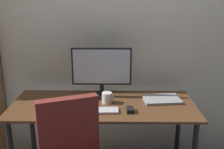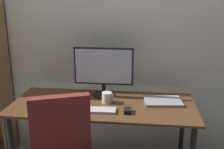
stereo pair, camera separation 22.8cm
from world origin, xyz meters
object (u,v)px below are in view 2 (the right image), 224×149
desk (103,113)px  coffee_mug (107,97)px  laptop (163,101)px  monitor (104,69)px  keyboard (98,110)px  mouse (128,111)px

desk → coffee_mug: bearing=42.5°
coffee_mug → laptop: size_ratio=0.32×
monitor → keyboard: (0.00, -0.35, -0.25)m
desk → monitor: size_ratio=2.93×
desk → laptop: bearing=9.7°
coffee_mug → monitor: bearing=107.8°
desk → keyboard: (-0.02, -0.16, 0.10)m
desk → mouse: (0.22, -0.16, 0.10)m
keyboard → coffee_mug: 0.20m
desk → keyboard: keyboard is taller
desk → monitor: monitor is taller
laptop → coffee_mug: bearing=-179.1°
keyboard → mouse: mouse is taller
monitor → coffee_mug: monitor is taller
monitor → coffee_mug: bearing=-72.2°
monitor → keyboard: 0.43m
monitor → coffee_mug: 0.27m
desk → laptop: (0.51, 0.09, 0.10)m
keyboard → coffee_mug: size_ratio=2.80×
laptop → desk: bearing=-176.3°
desk → coffee_mug: (0.03, 0.03, 0.13)m
desk → mouse: 0.29m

